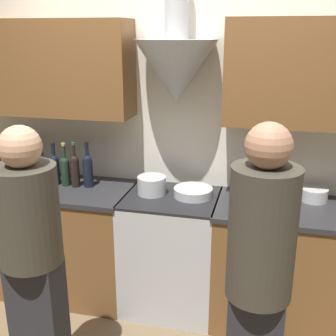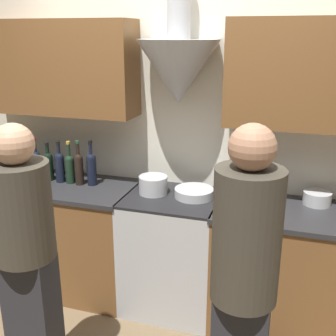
{
  "view_description": "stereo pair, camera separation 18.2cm",
  "coord_description": "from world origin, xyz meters",
  "px_view_note": "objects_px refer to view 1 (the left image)",
  "views": [
    {
      "loc": [
        0.65,
        -2.48,
        2.06
      ],
      "look_at": [
        0.0,
        0.2,
        1.16
      ],
      "focal_mm": 45.0,
      "sensor_mm": 36.0,
      "label": 1
    },
    {
      "loc": [
        0.83,
        -2.43,
        2.06
      ],
      "look_at": [
        0.0,
        0.2,
        1.16
      ],
      "focal_mm": 45.0,
      "sensor_mm": 36.0,
      "label": 2
    }
  ],
  "objects_px": {
    "stock_pot": "(152,185)",
    "wine_bottle_8": "(75,169)",
    "wine_bottle_9": "(88,169)",
    "wine_bottle_4": "(30,166)",
    "person_foreground_left": "(33,260)",
    "saucepan": "(314,194)",
    "stove_range": "(171,252)",
    "person_foreground_right": "(258,283)",
    "wine_bottle_5": "(43,167)",
    "mixing_bowl": "(193,192)",
    "wine_bottle_7": "(65,169)",
    "wine_bottle_2": "(10,163)",
    "wine_bottle_3": "(21,164)",
    "wine_bottle_6": "(55,168)"
  },
  "relations": [
    {
      "from": "wine_bottle_2",
      "to": "person_foreground_right",
      "type": "distance_m",
      "value": 2.28
    },
    {
      "from": "stove_range",
      "to": "wine_bottle_5",
      "type": "bearing_deg",
      "value": 177.19
    },
    {
      "from": "wine_bottle_3",
      "to": "wine_bottle_5",
      "type": "relative_size",
      "value": 1.1
    },
    {
      "from": "wine_bottle_5",
      "to": "wine_bottle_7",
      "type": "height_order",
      "value": "wine_bottle_7"
    },
    {
      "from": "wine_bottle_4",
      "to": "saucepan",
      "type": "bearing_deg",
      "value": 3.59
    },
    {
      "from": "stove_range",
      "to": "wine_bottle_6",
      "type": "xyz_separation_m",
      "value": [
        -0.95,
        0.04,
        0.59
      ]
    },
    {
      "from": "person_foreground_left",
      "to": "stock_pot",
      "type": "bearing_deg",
      "value": 71.12
    },
    {
      "from": "wine_bottle_5",
      "to": "person_foreground_left",
      "type": "distance_m",
      "value": 1.22
    },
    {
      "from": "wine_bottle_9",
      "to": "person_foreground_right",
      "type": "relative_size",
      "value": 0.21
    },
    {
      "from": "wine_bottle_8",
      "to": "saucepan",
      "type": "xyz_separation_m",
      "value": [
        1.77,
        0.14,
        -0.1
      ]
    },
    {
      "from": "wine_bottle_9",
      "to": "person_foreground_left",
      "type": "relative_size",
      "value": 0.22
    },
    {
      "from": "wine_bottle_4",
      "to": "wine_bottle_9",
      "type": "xyz_separation_m",
      "value": [
        0.48,
        0.02,
        0.01
      ]
    },
    {
      "from": "wine_bottle_4",
      "to": "wine_bottle_8",
      "type": "distance_m",
      "value": 0.38
    },
    {
      "from": "wine_bottle_7",
      "to": "stock_pot",
      "type": "distance_m",
      "value": 0.71
    },
    {
      "from": "person_foreground_right",
      "to": "stock_pot",
      "type": "bearing_deg",
      "value": 127.02
    },
    {
      "from": "wine_bottle_4",
      "to": "wine_bottle_7",
      "type": "height_order",
      "value": "wine_bottle_4"
    },
    {
      "from": "person_foreground_right",
      "to": "wine_bottle_2",
      "type": "bearing_deg",
      "value": 151.27
    },
    {
      "from": "wine_bottle_2",
      "to": "wine_bottle_4",
      "type": "height_order",
      "value": "wine_bottle_2"
    },
    {
      "from": "wine_bottle_2",
      "to": "wine_bottle_5",
      "type": "height_order",
      "value": "wine_bottle_2"
    },
    {
      "from": "wine_bottle_5",
      "to": "person_foreground_left",
      "type": "xyz_separation_m",
      "value": [
        0.54,
        -1.09,
        -0.14
      ]
    },
    {
      "from": "wine_bottle_2",
      "to": "stove_range",
      "type": "bearing_deg",
      "value": -1.64
    },
    {
      "from": "wine_bottle_5",
      "to": "stock_pot",
      "type": "height_order",
      "value": "wine_bottle_5"
    },
    {
      "from": "stove_range",
      "to": "person_foreground_right",
      "type": "height_order",
      "value": "person_foreground_right"
    },
    {
      "from": "wine_bottle_4",
      "to": "saucepan",
      "type": "xyz_separation_m",
      "value": [
        2.16,
        0.14,
        -0.09
      ]
    },
    {
      "from": "mixing_bowl",
      "to": "person_foreground_right",
      "type": "relative_size",
      "value": 0.17
    },
    {
      "from": "wine_bottle_7",
      "to": "saucepan",
      "type": "relative_size",
      "value": 1.77
    },
    {
      "from": "wine_bottle_3",
      "to": "saucepan",
      "type": "height_order",
      "value": "wine_bottle_3"
    },
    {
      "from": "wine_bottle_7",
      "to": "person_foreground_right",
      "type": "height_order",
      "value": "person_foreground_right"
    },
    {
      "from": "wine_bottle_5",
      "to": "wine_bottle_6",
      "type": "bearing_deg",
      "value": -6.44
    },
    {
      "from": "wine_bottle_3",
      "to": "person_foreground_right",
      "type": "bearing_deg",
      "value": -30.24
    },
    {
      "from": "wine_bottle_9",
      "to": "person_foreground_left",
      "type": "height_order",
      "value": "person_foreground_left"
    },
    {
      "from": "wine_bottle_7",
      "to": "wine_bottle_9",
      "type": "distance_m",
      "value": 0.19
    },
    {
      "from": "stock_pot",
      "to": "wine_bottle_8",
      "type": "bearing_deg",
      "value": 179.13
    },
    {
      "from": "wine_bottle_8",
      "to": "person_foreground_left",
      "type": "relative_size",
      "value": 0.22
    },
    {
      "from": "wine_bottle_5",
      "to": "wine_bottle_4",
      "type": "bearing_deg",
      "value": -168.05
    },
    {
      "from": "stove_range",
      "to": "saucepan",
      "type": "distance_m",
      "value": 1.13
    },
    {
      "from": "wine_bottle_2",
      "to": "saucepan",
      "type": "height_order",
      "value": "wine_bottle_2"
    },
    {
      "from": "stock_pot",
      "to": "mixing_bowl",
      "type": "distance_m",
      "value": 0.31
    },
    {
      "from": "wine_bottle_9",
      "to": "person_foreground_left",
      "type": "xyz_separation_m",
      "value": [
        0.16,
        -1.09,
        -0.15
      ]
    },
    {
      "from": "wine_bottle_7",
      "to": "saucepan",
      "type": "distance_m",
      "value": 1.87
    },
    {
      "from": "wine_bottle_3",
      "to": "wine_bottle_9",
      "type": "xyz_separation_m",
      "value": [
        0.57,
        -0.0,
        0.0
      ]
    },
    {
      "from": "wine_bottle_9",
      "to": "mixing_bowl",
      "type": "distance_m",
      "value": 0.83
    },
    {
      "from": "wine_bottle_7",
      "to": "stock_pot",
      "type": "bearing_deg",
      "value": -1.58
    },
    {
      "from": "stove_range",
      "to": "wine_bottle_7",
      "type": "height_order",
      "value": "wine_bottle_7"
    },
    {
      "from": "wine_bottle_5",
      "to": "wine_bottle_8",
      "type": "xyz_separation_m",
      "value": [
        0.29,
        -0.02,
        0.01
      ]
    },
    {
      "from": "wine_bottle_9",
      "to": "wine_bottle_4",
      "type": "bearing_deg",
      "value": -177.41
    },
    {
      "from": "stove_range",
      "to": "wine_bottle_4",
      "type": "height_order",
      "value": "wine_bottle_4"
    },
    {
      "from": "wine_bottle_5",
      "to": "person_foreground_right",
      "type": "bearing_deg",
      "value": -32.9
    },
    {
      "from": "person_foreground_right",
      "to": "wine_bottle_3",
      "type": "bearing_deg",
      "value": 149.76
    },
    {
      "from": "wine_bottle_2",
      "to": "wine_bottle_3",
      "type": "distance_m",
      "value": 0.1
    }
  ]
}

